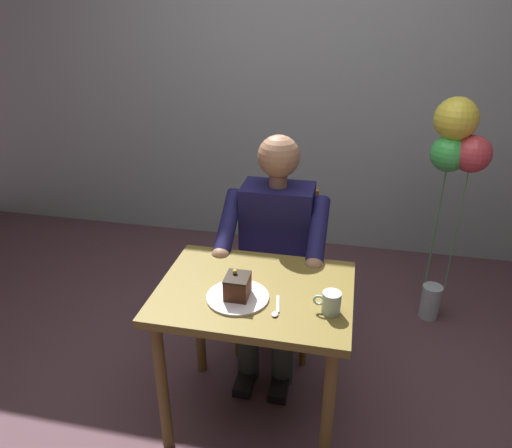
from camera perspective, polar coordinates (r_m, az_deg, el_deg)
The scene contains 10 objects.
ground_plane at distance 2.45m, azimuth -0.13°, elevation -22.06°, with size 14.00×14.00×0.00m, color #573A43.
cafe_rear_panel at distance 3.53m, azimuth 6.73°, elevation 20.52°, with size 6.40×0.12×3.00m, color #96A3A4.
dining_table at distance 2.04m, azimuth -0.15°, elevation -10.60°, with size 0.81×0.61×0.73m.
chair at distance 2.65m, azimuth 2.82°, elevation -4.56°, with size 0.42×0.42×0.88m.
seated_person at distance 2.42m, azimuth 2.23°, elevation -3.42°, with size 0.53×0.58×1.23m.
dessert_plate at distance 1.92m, azimuth -2.23°, elevation -8.81°, with size 0.25×0.25×0.01m, color white.
cake_slice at distance 1.89m, azimuth -2.26°, elevation -7.51°, with size 0.09×0.11×0.11m.
coffee_cup at distance 1.84m, azimuth 9.05°, elevation -9.32°, with size 0.11×0.07×0.09m.
dessert_spoon at distance 1.85m, azimuth 2.47°, elevation -10.29°, with size 0.03×0.14×0.01m.
balloon_display at distance 2.80m, azimuth 22.98°, elevation 7.43°, with size 0.32×0.26×1.35m.
Camera 1 is at (-0.35, 1.60, 1.83)m, focal length 33.07 mm.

